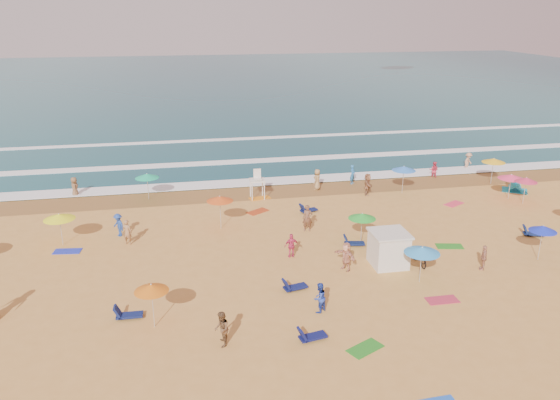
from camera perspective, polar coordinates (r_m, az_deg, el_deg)
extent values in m
plane|color=gold|center=(34.99, 3.81, -5.41)|extent=(220.00, 220.00, 0.00)
cube|color=#0C4756|center=(115.88, -6.96, 12.05)|extent=(220.00, 140.00, 0.18)
plane|color=olive|center=(46.33, -0.09, 0.98)|extent=(220.00, 220.00, 0.00)
cube|color=white|center=(48.64, -0.65, 2.00)|extent=(200.00, 2.20, 0.05)
cube|color=white|center=(55.26, -1.96, 4.14)|extent=(200.00, 1.60, 0.05)
cube|color=white|center=(64.86, -3.38, 6.43)|extent=(200.00, 1.20, 0.05)
cube|color=silver|center=(33.45, 11.27, -5.10)|extent=(2.00, 2.00, 2.00)
cube|color=silver|center=(33.03, 11.39, -3.43)|extent=(2.20, 2.20, 0.12)
imported|color=black|center=(34.15, 14.38, -5.75)|extent=(0.69, 1.92, 1.00)
cone|color=#FF386B|center=(47.57, 23.01, 2.27)|extent=(2.04, 2.04, 0.35)
cone|color=green|center=(35.86, 8.58, -1.66)|extent=(1.80, 1.80, 0.35)
cone|color=#337CE7|center=(46.22, 12.82, 3.25)|extent=(1.95, 1.95, 0.35)
cone|color=#17BC82|center=(44.96, -13.73, 2.47)|extent=(1.90, 1.90, 0.35)
cone|color=#3299E3|center=(31.42, 14.63, -5.07)|extent=(1.99, 1.99, 0.35)
cone|color=#182ACE|center=(36.67, 25.79, -2.69)|extent=(1.63, 1.63, 0.35)
cone|color=#DC5017|center=(37.91, -6.30, 0.15)|extent=(1.84, 1.84, 0.35)
cone|color=yellow|center=(51.14, 21.44, 3.88)|extent=(2.00, 2.00, 0.35)
cone|color=orange|center=(26.92, -13.30, -8.92)|extent=(1.65, 1.65, 0.35)
cone|color=#D42F54|center=(46.85, 24.35, 1.95)|extent=(1.70, 1.70, 0.35)
cone|color=#FBFF1A|center=(37.90, -22.08, -1.62)|extent=(2.00, 2.00, 0.35)
cube|color=#101B52|center=(28.87, -15.44, -11.52)|extent=(1.31, 0.59, 0.34)
cube|color=#0F144E|center=(26.33, 3.46, -14.06)|extent=(1.38, 0.80, 0.34)
cube|color=#0F1D4E|center=(36.03, 7.80, -4.50)|extent=(1.38, 0.78, 0.34)
cube|color=#0F174F|center=(30.41, 1.63, -9.08)|extent=(1.39, 0.83, 0.34)
cube|color=#101F50|center=(40.97, 24.97, -3.22)|extent=(1.41, 0.97, 0.34)
cube|color=#0F184D|center=(41.50, 3.03, -1.05)|extent=(1.40, 0.90, 0.34)
cube|color=#2130CF|center=(37.49, -21.33, -5.01)|extent=(1.79, 1.07, 0.03)
cube|color=#288421|center=(26.08, 8.89, -15.07)|extent=(1.91, 1.53, 0.03)
cube|color=orange|center=(44.51, -2.12, 0.19)|extent=(1.85, 1.21, 0.03)
cube|color=#BC2C46|center=(30.72, 16.59, -9.98)|extent=(1.71, 0.88, 0.03)
cube|color=#B13916|center=(41.61, -2.34, -1.21)|extent=(1.89, 1.65, 0.03)
cube|color=#298521|center=(37.32, 17.29, -4.64)|extent=(1.85, 1.21, 0.03)
cube|color=#E93651|center=(45.35, 17.71, -0.38)|extent=(1.90, 1.57, 0.03)
imported|color=#D33450|center=(52.01, 15.77, 3.00)|extent=(1.04, 1.00, 1.70)
imported|color=#253FB0|center=(28.16, 4.14, -10.15)|extent=(0.99, 0.95, 1.61)
imported|color=brown|center=(25.69, -6.12, -13.27)|extent=(0.68, 0.86, 1.70)
imported|color=#AD754F|center=(45.63, 9.11, 1.64)|extent=(1.04, 1.78, 1.83)
imported|color=#D33460|center=(33.88, 1.21, -4.79)|extent=(0.95, 0.47, 1.56)
imported|color=#9F7249|center=(37.05, -15.67, -3.23)|extent=(0.74, 0.64, 1.71)
imported|color=#A8814D|center=(46.50, 3.91, 2.16)|extent=(0.99, 1.04, 1.79)
imported|color=tan|center=(55.64, 19.07, 3.78)|extent=(1.36, 1.23, 1.83)
imported|color=brown|center=(47.97, -20.65, 1.19)|extent=(0.74, 1.00, 1.85)
imported|color=#2875BC|center=(48.40, 7.59, 2.66)|extent=(0.70, 0.73, 1.69)
imported|color=tan|center=(34.52, 20.52, -5.64)|extent=(0.81, 0.97, 1.55)
imported|color=#22449E|center=(38.53, -16.52, -2.52)|extent=(1.09, 1.19, 1.60)
imported|color=tan|center=(32.50, 6.92, -5.86)|extent=(1.22, 1.67, 1.74)
imported|color=brown|center=(37.77, 2.89, -1.91)|extent=(0.76, 0.57, 1.89)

